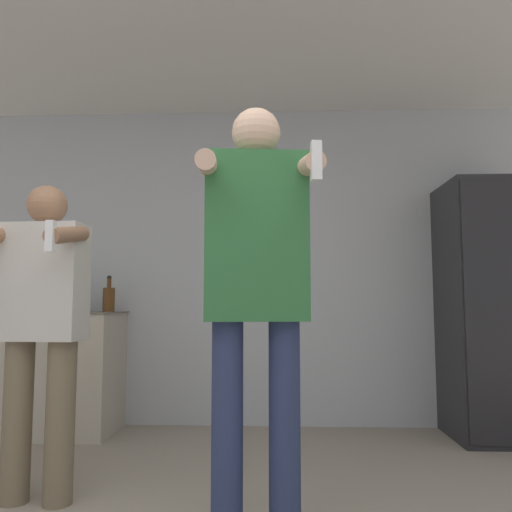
# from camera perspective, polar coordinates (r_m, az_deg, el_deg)

# --- Properties ---
(wall_back) EXTENTS (7.00, 0.06, 2.55)m
(wall_back) POSITION_cam_1_polar(r_m,az_deg,el_deg) (4.09, -4.51, -1.01)
(wall_back) COLOR #B2B7BC
(wall_back) RESTS_ON ground_plane
(ceiling_slab) EXTENTS (7.00, 3.50, 0.05)m
(ceiling_slab) POSITION_cam_1_polar(r_m,az_deg,el_deg) (3.04, -8.12, 26.68)
(ceiling_slab) COLOR silver
(ceiling_slab) RESTS_ON wall_back
(refrigerator) EXTENTS (0.68, 0.65, 1.85)m
(refrigerator) POSITION_cam_1_polar(r_m,az_deg,el_deg) (4.03, 25.59, -5.45)
(refrigerator) COLOR #262628
(refrigerator) RESTS_ON ground_plane
(counter) EXTENTS (1.46, 0.59, 0.90)m
(counter) POSITION_cam_1_polar(r_m,az_deg,el_deg) (4.24, -25.21, -11.87)
(counter) COLOR #BCB29E
(counter) RESTS_ON ground_plane
(bottle_short_whiskey) EXTENTS (0.08, 0.08, 0.32)m
(bottle_short_whiskey) POSITION_cam_1_polar(r_m,az_deg,el_deg) (4.09, -19.88, -4.30)
(bottle_short_whiskey) COLOR black
(bottle_short_whiskey) RESTS_ON counter
(bottle_red_label) EXTENTS (0.09, 0.09, 0.28)m
(bottle_red_label) POSITION_cam_1_polar(r_m,az_deg,el_deg) (4.00, -16.48, -4.66)
(bottle_red_label) COLOR #563314
(bottle_red_label) RESTS_ON counter
(bottle_green_wine) EXTENTS (0.08, 0.08, 0.32)m
(bottle_green_wine) POSITION_cam_1_polar(r_m,az_deg,el_deg) (4.17, -22.38, -4.24)
(bottle_green_wine) COLOR #194723
(bottle_green_wine) RESTS_ON counter
(person_woman_foreground) EXTENTS (0.49, 0.45, 1.76)m
(person_woman_foreground) POSITION_cam_1_polar(r_m,az_deg,el_deg) (1.99, 0.02, -3.03)
(person_woman_foreground) COLOR navy
(person_woman_foreground) RESTS_ON ground_plane
(person_man_side) EXTENTS (0.48, 0.45, 1.56)m
(person_man_side) POSITION_cam_1_polar(r_m,az_deg,el_deg) (2.72, -23.26, -6.67)
(person_man_side) COLOR #75664C
(person_man_side) RESTS_ON ground_plane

